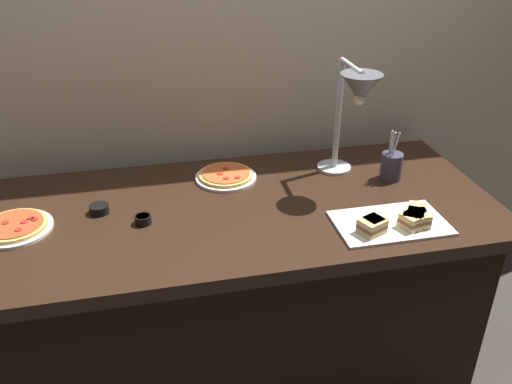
# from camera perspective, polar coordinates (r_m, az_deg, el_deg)

# --- Properties ---
(ground_plane) EXTENTS (8.00, 8.00, 0.00)m
(ground_plane) POSITION_cam_1_polar(r_m,az_deg,el_deg) (2.44, -1.52, -17.14)
(ground_plane) COLOR #38332D
(back_wall) EXTENTS (4.40, 0.04, 2.40)m
(back_wall) POSITION_cam_1_polar(r_m,az_deg,el_deg) (2.26, -4.43, 14.60)
(back_wall) COLOR #C6B593
(back_wall) RESTS_ON ground_plane
(buffet_table) EXTENTS (1.90, 0.84, 0.76)m
(buffet_table) POSITION_cam_1_polar(r_m,az_deg,el_deg) (2.18, -1.65, -10.04)
(buffet_table) COLOR black
(buffet_table) RESTS_ON ground_plane
(heat_lamp) EXTENTS (0.15, 0.34, 0.47)m
(heat_lamp) POSITION_cam_1_polar(r_m,az_deg,el_deg) (1.99, 10.59, 9.86)
(heat_lamp) COLOR #B7BABF
(heat_lamp) RESTS_ON buffet_table
(pizza_plate_front) EXTENTS (0.25, 0.25, 0.03)m
(pizza_plate_front) POSITION_cam_1_polar(r_m,az_deg,el_deg) (1.99, -24.35, -3.43)
(pizza_plate_front) COLOR white
(pizza_plate_front) RESTS_ON buffet_table
(pizza_plate_center) EXTENTS (0.25, 0.25, 0.03)m
(pizza_plate_center) POSITION_cam_1_polar(r_m,az_deg,el_deg) (2.15, -3.23, 1.72)
(pizza_plate_center) COLOR white
(pizza_plate_center) RESTS_ON buffet_table
(sandwich_platter) EXTENTS (0.39, 0.24, 0.06)m
(sandwich_platter) POSITION_cam_1_polar(r_m,az_deg,el_deg) (1.89, 14.75, -3.05)
(sandwich_platter) COLOR white
(sandwich_platter) RESTS_ON buffet_table
(sauce_cup_near) EXTENTS (0.07, 0.07, 0.03)m
(sauce_cup_near) POSITION_cam_1_polar(r_m,az_deg,el_deg) (1.99, -16.39, -1.72)
(sauce_cup_near) COLOR black
(sauce_cup_near) RESTS_ON buffet_table
(sauce_cup_far) EXTENTS (0.06, 0.06, 0.03)m
(sauce_cup_far) POSITION_cam_1_polar(r_m,az_deg,el_deg) (1.89, -11.97, -2.86)
(sauce_cup_far) COLOR black
(sauce_cup_far) RESTS_ON buffet_table
(utensil_holder) EXTENTS (0.08, 0.08, 0.21)m
(utensil_holder) POSITION_cam_1_polar(r_m,az_deg,el_deg) (2.20, 14.24, 2.74)
(utensil_holder) COLOR #383347
(utensil_holder) RESTS_ON buffet_table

